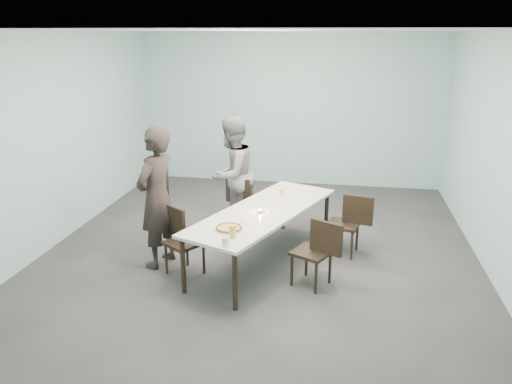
% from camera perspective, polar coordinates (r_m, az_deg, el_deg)
% --- Properties ---
extents(ground, '(7.00, 7.00, 0.00)m').
position_cam_1_polar(ground, '(7.15, 0.49, -6.81)').
color(ground, '#333335').
rests_on(ground, ground).
extents(room_shell, '(6.02, 7.02, 3.01)m').
position_cam_1_polar(room_shell, '(6.58, 0.53, 9.46)').
color(room_shell, '#A7D3D2').
rests_on(room_shell, ground).
extents(table, '(1.81, 2.75, 0.75)m').
position_cam_1_polar(table, '(6.58, 0.86, -2.53)').
color(table, white).
rests_on(table, ground).
extents(chair_near_left, '(0.63, 0.58, 0.87)m').
position_cam_1_polar(chair_near_left, '(6.46, -8.67, -4.97)').
color(chair_near_left, black).
rests_on(chair_near_left, ground).
extents(chair_far_left, '(0.65, 0.54, 0.87)m').
position_cam_1_polar(chair_far_left, '(7.62, -1.38, -1.19)').
color(chair_far_left, black).
rests_on(chair_far_left, ground).
extents(chair_near_right, '(0.65, 0.57, 0.87)m').
position_cam_1_polar(chair_near_right, '(6.07, 7.05, -6.43)').
color(chair_near_right, black).
rests_on(chair_near_right, ground).
extents(chair_far_right, '(0.65, 0.51, 0.87)m').
position_cam_1_polar(chair_far_right, '(7.01, 10.61, -3.22)').
color(chair_far_right, black).
rests_on(chair_far_right, ground).
extents(diner_near, '(0.63, 0.78, 1.87)m').
position_cam_1_polar(diner_near, '(6.57, -11.25, -0.67)').
color(diner_near, black).
rests_on(diner_near, ground).
extents(diner_far, '(0.97, 1.07, 1.78)m').
position_cam_1_polar(diner_far, '(7.68, -2.78, 1.99)').
color(diner_far, gray).
rests_on(diner_far, ground).
extents(pizza, '(0.34, 0.34, 0.04)m').
position_cam_1_polar(pizza, '(5.92, -3.11, -4.15)').
color(pizza, white).
rests_on(pizza, table).
extents(side_plate, '(0.18, 0.18, 0.01)m').
position_cam_1_polar(side_plate, '(6.14, -0.76, -3.43)').
color(side_plate, white).
rests_on(side_plate, table).
extents(beer_glass, '(0.08, 0.08, 0.15)m').
position_cam_1_polar(beer_glass, '(5.67, -2.67, -4.55)').
color(beer_glass, gold).
rests_on(beer_glass, table).
extents(water_tumbler, '(0.08, 0.08, 0.09)m').
position_cam_1_polar(water_tumbler, '(5.49, -3.50, -5.68)').
color(water_tumbler, silver).
rests_on(water_tumbler, table).
extents(tealight, '(0.06, 0.06, 0.05)m').
position_cam_1_polar(tealight, '(6.46, 0.46, -2.19)').
color(tealight, silver).
rests_on(tealight, table).
extents(amber_tumbler, '(0.07, 0.07, 0.08)m').
position_cam_1_polar(amber_tumbler, '(7.18, 2.98, 0.02)').
color(amber_tumbler, gold).
rests_on(amber_tumbler, table).
extents(menu, '(0.36, 0.32, 0.01)m').
position_cam_1_polar(menu, '(7.35, 2.94, 0.15)').
color(menu, silver).
rests_on(menu, table).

